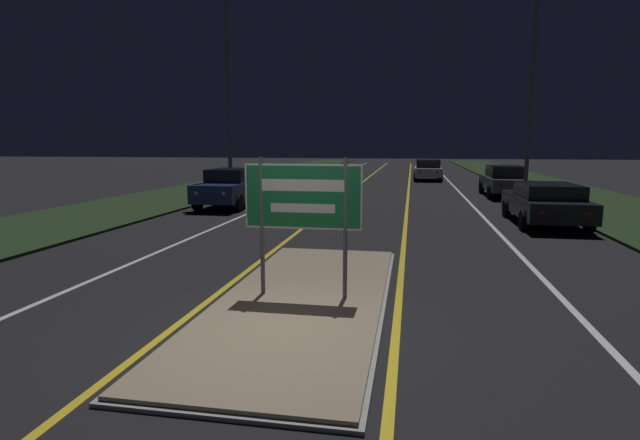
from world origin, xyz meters
TOP-DOWN VIEW (x-y plane):
  - ground_plane at (0.00, 0.00)m, footprint 160.00×160.00m
  - median_island at (0.00, 1.45)m, footprint 2.69×7.28m
  - verge_left at (-9.50, 20.00)m, footprint 5.00×100.00m
  - verge_right at (9.50, 20.00)m, footprint 5.00×100.00m
  - centre_line_yellow_left at (-1.53, 25.00)m, footprint 0.12×70.00m
  - centre_line_yellow_right at (1.53, 25.00)m, footprint 0.12×70.00m
  - lane_line_white_left at (-4.20, 25.00)m, footprint 0.12×70.00m
  - lane_line_white_right at (4.20, 25.00)m, footprint 0.12×70.00m
  - edge_line_white_left at (-7.20, 25.00)m, footprint 0.10×70.00m
  - edge_line_white_right at (7.20, 25.00)m, footprint 0.10×70.00m
  - highway_sign at (0.00, 1.44)m, footprint 1.89×0.07m
  - streetlight_left_near at (-6.34, 15.14)m, footprint 0.60×0.60m
  - streetlight_right_near at (6.63, 17.01)m, footprint 0.49×0.49m
  - car_receding_0 at (5.89, 10.52)m, footprint 2.02×4.56m
  - car_receding_1 at (6.08, 19.05)m, footprint 1.86×4.68m
  - car_receding_2 at (2.77, 29.44)m, footprint 1.93×4.29m
  - car_approaching_0 at (-5.53, 12.87)m, footprint 1.87×4.10m

SIDE VIEW (x-z plane):
  - ground_plane at x=0.00m, z-range 0.00..0.00m
  - centre_line_yellow_left at x=-1.53m, z-range 0.00..0.01m
  - centre_line_yellow_right at x=1.53m, z-range 0.00..0.01m
  - lane_line_white_left at x=-4.20m, z-range 0.00..0.01m
  - lane_line_white_right at x=4.20m, z-range 0.00..0.01m
  - edge_line_white_left at x=-7.20m, z-range 0.00..0.01m
  - edge_line_white_right at x=7.20m, z-range 0.00..0.01m
  - verge_left at x=-9.50m, z-range 0.00..0.08m
  - verge_right at x=9.50m, z-range 0.00..0.08m
  - median_island at x=0.00m, z-range -0.01..0.09m
  - car_receding_0 at x=5.89m, z-range 0.05..1.36m
  - car_receding_2 at x=2.77m, z-range 0.03..1.46m
  - car_receding_1 at x=6.08m, z-range 0.04..1.55m
  - car_approaching_0 at x=-5.53m, z-range 0.03..1.57m
  - highway_sign at x=0.00m, z-range 0.51..2.75m
  - streetlight_right_near at x=6.63m, z-range 1.17..12.05m
  - streetlight_left_near at x=-6.34m, z-range 1.80..11.85m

